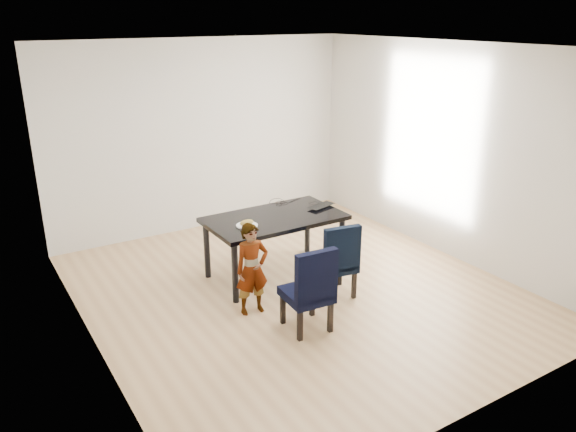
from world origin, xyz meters
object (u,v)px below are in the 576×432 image
child (252,269)px  plate (247,225)px  dining_table (275,246)px  chair_right (334,258)px  chair_left (307,287)px  laptop (318,205)px

child → plate: bearing=71.1°
dining_table → plate: size_ratio=6.53×
chair_right → child: bearing=-177.7°
dining_table → chair_left: chair_left is taller
dining_table → chair_left: size_ratio=1.76×
chair_right → laptop: chair_right is taller
chair_left → plate: 1.16m
chair_left → laptop: 1.63m
dining_table → child: size_ratio=1.60×
chair_right → chair_left: bearing=-136.6°
dining_table → laptop: bearing=2.6°
dining_table → laptop: laptop is taller
chair_left → plate: chair_left is taller
laptop → chair_right: bearing=53.5°
child → plate: size_ratio=4.07×
dining_table → chair_right: size_ratio=1.83×
chair_left → dining_table: bearing=78.0°
plate → chair_right: bearing=-43.1°
dining_table → child: child is taller
chair_right → plate: (-0.73, 0.68, 0.32)m
dining_table → laptop: size_ratio=4.36×
plate → laptop: size_ratio=0.67×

